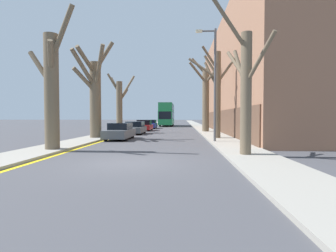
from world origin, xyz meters
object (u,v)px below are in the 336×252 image
Objects in this scene: street_tree_left_1 at (95,93)px; street_tree_right_1 at (216,91)px; parked_car_2 at (144,126)px; parked_car_1 at (135,128)px; street_tree_right_2 at (205,97)px; street_tree_left_0 at (52,88)px; street_tree_right_0 at (245,87)px; lamp_post at (214,79)px; double_decker_bus at (167,113)px; parked_car_0 at (120,131)px; street_tree_left_2 at (120,104)px; parked_car_3 at (150,124)px.

street_tree_right_1 is (9.63, 0.33, 0.17)m from street_tree_left_1.
street_tree_right_1 is 1.79× the size of parked_car_2.
street_tree_right_1 is 10.17m from parked_car_1.
street_tree_left_1 is 0.91× the size of street_tree_right_2.
street_tree_right_2 is (9.28, 16.90, 0.73)m from street_tree_left_0.
street_tree_left_1 is at bearing -178.03° from street_tree_right_1.
parked_car_2 is (-7.50, 3.30, -3.33)m from street_tree_right_2.
street_tree_right_0 is 0.86× the size of street_tree_right_2.
street_tree_right_2 reaches higher than street_tree_left_0.
lamp_post reaches higher than parked_car_2.
street_tree_left_1 reaches higher than street_tree_right_1.
double_decker_bus is 30.36m from parked_car_0.
street_tree_left_2 is at bearing -99.61° from double_decker_bus.
street_tree_right_0 is at bearing -8.27° from street_tree_left_0.
street_tree_left_2 is 0.84× the size of lamp_post.
street_tree_right_0 is 6.35m from lamp_post.
street_tree_left_0 is 0.86× the size of street_tree_right_2.
double_decker_bus reaches higher than parked_car_1.
street_tree_right_0 is 1.80× the size of parked_car_2.
street_tree_left_1 is 13.49m from street_tree_right_2.
street_tree_left_0 is at bearing -89.54° from street_tree_left_2.
double_decker_bus is at bearing 85.43° from parked_car_1.
parked_car_2 is 17.28m from lamp_post.
lamp_post is at bearing -18.70° from parked_car_0.
street_tree_right_1 is at bearing -89.59° from street_tree_right_2.
street_tree_right_1 is 9.18m from street_tree_right_2.
parked_car_0 is at bearing 161.30° from lamp_post.
street_tree_left_1 is at bearing -108.06° from parked_car_1.
street_tree_left_2 is at bearing 120.23° from street_tree_right_0.
street_tree_left_1 is 13.08m from street_tree_right_0.
parked_car_1 is 11.90m from lamp_post.
double_decker_bus is at bearing 105.26° from street_tree_right_2.
street_tree_left_2 is 22.78m from double_decker_bus.
lamp_post is at bearing -81.11° from double_decker_bus.
double_decker_bus is at bearing 98.41° from street_tree_right_0.
parked_car_1 is 6.48m from parked_car_2.
street_tree_right_1 is 8.24m from parked_car_0.
lamp_post reaches higher than parked_car_3.
lamp_post is (7.00, -21.75, 3.67)m from parked_car_3.
street_tree_right_1 is 1.66× the size of parked_car_0.
parked_car_0 is at bearing -176.04° from street_tree_right_1.
parked_car_2 is (1.78, 20.20, -2.60)m from street_tree_left_0.
street_tree_right_0 reaches higher than parked_car_1.
street_tree_left_1 is at bearing 164.22° from lamp_post.
street_tree_left_0 reaches higher than street_tree_right_1.
street_tree_right_0 is 18.29m from street_tree_right_2.
street_tree_left_1 reaches higher than parked_car_3.
street_tree_right_2 is 0.74× the size of double_decker_bus.
street_tree_right_1 is 1.70× the size of parked_car_3.
parked_car_2 is at bearing 69.95° from street_tree_left_2.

